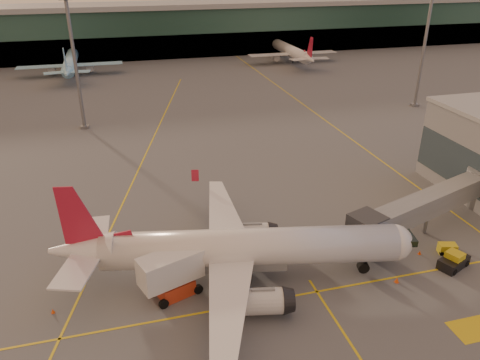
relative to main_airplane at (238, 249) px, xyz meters
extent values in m
plane|color=#4C4F54|center=(2.47, -9.43, -3.80)|extent=(600.00, 600.00, 0.00)
cube|color=gold|center=(2.47, -4.43, -3.80)|extent=(80.00, 0.25, 0.01)
cube|color=gold|center=(-7.53, 35.57, -3.80)|extent=(31.30, 115.98, 0.01)
cube|color=gold|center=(32.47, 60.57, -3.80)|extent=(0.25, 160.00, 0.01)
cube|color=#19382D|center=(2.47, 132.57, 4.20)|extent=(400.00, 18.00, 16.00)
cube|color=gray|center=(2.47, 132.57, 13.00)|extent=(400.00, 20.00, 1.60)
cube|color=black|center=(2.47, 124.07, 0.20)|extent=(400.00, 1.00, 8.00)
cube|color=#2D3D47|center=(35.52, 8.57, 1.20)|extent=(0.30, 21.60, 6.00)
cylinder|color=slate|center=(-17.53, 56.57, 8.70)|extent=(0.70, 0.70, 25.00)
cube|color=slate|center=(-17.53, 56.57, -3.55)|extent=(1.60, 1.60, 0.50)
cylinder|color=slate|center=(57.47, 52.57, 8.70)|extent=(0.70, 0.70, 25.00)
cube|color=slate|center=(57.47, 52.57, -3.55)|extent=(1.60, 1.60, 0.50)
cylinder|color=silver|center=(1.30, -0.27, 0.21)|extent=(31.42, 10.35, 4.01)
sphere|color=silver|center=(16.60, -3.49, 0.21)|extent=(3.93, 3.93, 3.93)
cube|color=black|center=(17.72, -3.72, 0.71)|extent=(2.30, 2.92, 0.70)
cone|color=silver|center=(-15.86, 3.33, 0.51)|extent=(7.50, 5.14, 3.81)
cube|color=silver|center=(-16.19, -0.11, 0.61)|extent=(5.25, 7.20, 0.20)
cylinder|color=silver|center=(0.80, -6.40, -1.99)|extent=(4.64, 3.41, 2.61)
cylinder|color=black|center=(-1.47, -2.36, -2.90)|extent=(2.06, 1.75, 1.81)
cylinder|color=black|center=(-1.47, -2.36, -2.35)|extent=(0.36, 0.36, 1.10)
cube|color=silver|center=(-14.78, 6.61, 0.61)|extent=(3.67, 6.68, 0.20)
cylinder|color=silver|center=(3.30, 5.54, -1.99)|extent=(4.64, 3.41, 2.61)
cylinder|color=black|center=(-0.40, 2.75, -2.90)|extent=(2.06, 1.75, 1.81)
cylinder|color=black|center=(-0.40, 2.75, -2.35)|extent=(0.36, 0.36, 1.10)
cube|color=slate|center=(0.19, -0.04, -1.09)|extent=(10.36, 5.18, 1.61)
cylinder|color=black|center=(13.62, -2.86, -2.90)|extent=(1.40, 1.05, 1.26)
cube|color=slate|center=(25.47, 2.79, 0.51)|extent=(22.84, 10.02, 2.70)
cube|color=#2D3035|center=(14.98, -0.39, 0.51)|extent=(4.32, 4.32, 3.00)
cube|color=#2D3035|center=(16.48, 0.51, -2.60)|extent=(1.60, 2.40, 2.40)
cylinder|color=black|center=(16.48, -0.59, -3.40)|extent=(0.80, 0.40, 0.80)
cylinder|color=black|center=(16.48, 1.61, -3.40)|extent=(0.80, 0.40, 0.80)
cylinder|color=slate|center=(25.47, 2.79, -2.29)|extent=(0.50, 0.50, 3.01)
cylinder|color=slate|center=(36.47, 6.57, -2.29)|extent=(2.40, 2.40, 3.01)
cube|color=#BB341A|center=(-6.97, -0.79, -2.97)|extent=(4.25, 3.72, 1.67)
cube|color=silver|center=(-7.29, -0.91, -0.36)|extent=(7.01, 4.81, 3.11)
cylinder|color=black|center=(-8.40, -2.73, -3.30)|extent=(1.07, 0.71, 1.00)
cylinder|color=black|center=(-4.64, -1.36, -3.30)|extent=(1.07, 0.71, 1.00)
cube|color=gold|center=(25.31, -1.85, -3.20)|extent=(2.27, 1.72, 1.21)
cylinder|color=black|center=(24.39, -2.11, -3.55)|extent=(0.55, 0.38, 0.50)
cylinder|color=black|center=(25.94, -2.55, -3.55)|extent=(0.55, 0.38, 0.50)
cube|color=black|center=(24.17, -4.41, -3.20)|extent=(4.19, 3.24, 1.20)
cube|color=gold|center=(24.17, -4.41, -2.38)|extent=(2.08, 2.20, 0.98)
cylinder|color=black|center=(23.29, -5.72, -3.42)|extent=(0.83, 0.60, 0.77)
cylinder|color=black|center=(25.71, -4.72, -3.42)|extent=(0.83, 0.60, 0.77)
cone|color=#E1480B|center=(22.02, -1.25, -3.56)|extent=(0.38, 0.38, 0.48)
cube|color=#E1480B|center=(22.02, -1.25, -3.79)|extent=(0.33, 0.33, 0.03)
cone|color=#E1480B|center=(-19.11, -0.56, -3.56)|extent=(0.38, 0.38, 0.48)
cube|color=#E1480B|center=(-19.11, -0.56, -3.79)|extent=(0.33, 0.33, 0.03)
cone|color=#E1480B|center=(0.60, 16.39, -3.48)|extent=(0.50, 0.50, 0.64)
cube|color=#E1480B|center=(0.60, 16.39, -3.78)|extent=(0.44, 0.44, 0.03)
cone|color=#E1480B|center=(16.47, -5.23, -3.50)|extent=(0.48, 0.48, 0.61)
cube|color=#E1480B|center=(16.47, -5.23, -3.78)|extent=(0.41, 0.41, 0.03)
camera|label=1|loc=(-10.70, -40.28, 28.09)|focal=35.00mm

